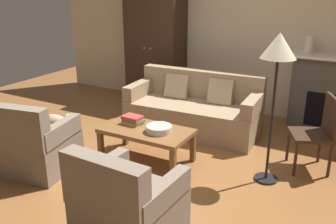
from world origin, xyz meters
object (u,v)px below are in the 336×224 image
(armoire, at_px, (156,46))
(couch, at_px, (194,110))
(fireplace, at_px, (331,93))
(fruit_bowl, at_px, (159,129))
(mantel_vase_cream, at_px, (309,44))
(dog, at_px, (55,122))
(side_chair_wooden, at_px, (319,129))
(floor_lamp, at_px, (278,55))
(book_stack, at_px, (133,120))
(armchair_near_left, at_px, (35,146))
(coffee_table, at_px, (146,133))
(armchair_near_right, at_px, (127,207))

(armoire, distance_m, couch, 1.70)
(fireplace, relative_size, fruit_bowl, 4.06)
(mantel_vase_cream, bearing_deg, dog, -142.57)
(fireplace, xyz_separation_m, armoire, (-2.95, -0.08, 0.46))
(side_chair_wooden, xyz_separation_m, floor_lamp, (-0.43, -0.54, 0.91))
(book_stack, relative_size, armchair_near_left, 0.29)
(fireplace, bearing_deg, book_stack, -133.89)
(floor_lamp, bearing_deg, book_stack, -173.93)
(fireplace, distance_m, coffee_table, 2.86)
(coffee_table, height_order, mantel_vase_cream, mantel_vase_cream)
(fireplace, bearing_deg, couch, -149.35)
(couch, height_order, side_chair_wooden, side_chair_wooden)
(armchair_near_right, xyz_separation_m, floor_lamp, (0.78, 1.59, 1.10))
(armoire, distance_m, book_stack, 2.31)
(book_stack, bearing_deg, fruit_bowl, -9.17)
(book_stack, xyz_separation_m, dog, (-1.25, -0.12, -0.23))
(fireplace, relative_size, armoire, 0.62)
(dog, bearing_deg, side_chair_wooden, 13.95)
(fireplace, distance_m, fruit_bowl, 2.75)
(book_stack, height_order, armchair_near_right, armchair_near_right)
(armchair_near_left, bearing_deg, floor_lamp, 24.29)
(couch, distance_m, fruit_bowl, 1.20)
(fireplace, distance_m, dog, 4.01)
(couch, xyz_separation_m, armchair_near_left, (-1.08, -2.03, -0.00))
(armoire, distance_m, dog, 2.34)
(floor_lamp, bearing_deg, armoire, 143.72)
(floor_lamp, relative_size, dog, 3.00)
(armoire, distance_m, armchair_near_right, 3.96)
(coffee_table, distance_m, armchair_near_right, 1.49)
(armchair_near_left, bearing_deg, armchair_near_right, -16.63)
(fireplace, relative_size, floor_lamp, 0.77)
(mantel_vase_cream, xyz_separation_m, armchair_near_left, (-2.43, -3.04, -0.94))
(fruit_bowl, height_order, book_stack, book_stack)
(fireplace, bearing_deg, armchair_near_right, -108.18)
(fireplace, height_order, armchair_near_left, fireplace)
(coffee_table, bearing_deg, fruit_bowl, -0.61)
(couch, distance_m, side_chair_wooden, 1.83)
(fruit_bowl, xyz_separation_m, armchair_near_left, (-1.18, -0.85, -0.14))
(coffee_table, xyz_separation_m, armchair_near_right, (0.65, -1.34, -0.05))
(armoire, distance_m, coffee_table, 2.50)
(fruit_bowl, xyz_separation_m, mantel_vase_cream, (1.25, 2.19, 0.79))
(couch, relative_size, coffee_table, 1.78)
(mantel_vase_cream, bearing_deg, floor_lamp, -90.16)
(couch, height_order, floor_lamp, floor_lamp)
(armoire, xyz_separation_m, book_stack, (0.89, -2.06, -0.55))
(coffee_table, height_order, fruit_bowl, fruit_bowl)
(coffee_table, bearing_deg, fireplace, 50.51)
(mantel_vase_cream, height_order, dog, mantel_vase_cream)
(couch, relative_size, floor_lamp, 1.19)
(mantel_vase_cream, bearing_deg, armchair_near_right, -102.54)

